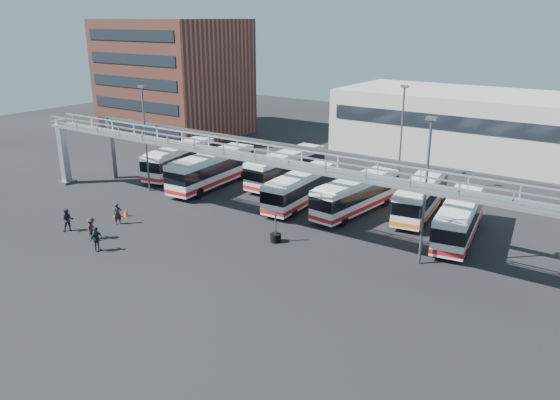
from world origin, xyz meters
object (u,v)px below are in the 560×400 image
Objects in this scene: pedestrian_c at (92,228)px; tire_stack at (276,237)px; light_pole_mid at (426,184)px; bus_1 at (180,158)px; light_pole_back at (401,133)px; bus_4 at (302,187)px; bus_2 at (212,168)px; pedestrian_d at (96,239)px; bus_3 at (286,167)px; pedestrian_a at (118,214)px; cone_left at (116,213)px; cone_right at (126,212)px; bus_5 at (356,194)px; bus_6 at (421,195)px; pedestrian_b at (68,220)px; light_pole_left at (145,133)px; bus_7 at (459,218)px.

pedestrian_c is 0.73× the size of tire_stack.
light_pole_mid is 30.68m from bus_1.
light_pole_back is 1.00× the size of bus_4.
pedestrian_d is at bearing -81.73° from bus_2.
bus_3 is 6.10× the size of pedestrian_a.
bus_4 is at bearing 45.75° from cone_left.
light_pole_back reaches higher than bus_2.
light_pole_back is 0.94× the size of bus_1.
bus_2 is 16.41× the size of cone_right.
bus_5 is at bearing 37.66° from cone_left.
bus_2 is 20.56m from bus_6.
pedestrian_c is at bearing -141.60° from pedestrian_a.
bus_5 is 1.00× the size of bus_6.
bus_1 is at bearing 162.39° from bus_2.
pedestrian_a is at bearing 4.32° from pedestrian_b.
light_pole_mid is at bearing -64.90° from pedestrian_d.
bus_2 is 11.50m from cone_left.
bus_4 reaches higher than tire_stack.
cone_right is (-20.56, -14.70, -1.38)m from bus_6.
bus_5 is (19.59, 5.79, -4.00)m from light_pole_left.
pedestrian_b is at bearing -101.64° from cone_right.
light_pole_back is 9.14m from bus_5.
bus_1 is 21.47m from tire_stack.
bus_3 is at bearing -41.40° from pedestrian_c.
tire_stack is (12.85, 4.29, -0.49)m from pedestrian_a.
light_pole_left reaches higher than bus_7.
bus_4 is 5.53× the size of pedestrian_d.
bus_1 is 13.40m from cone_right.
tire_stack reaches higher than cone_left.
pedestrian_a reaches higher than pedestrian_c.
light_pole_left is at bearing -3.11° from pedestrian_c.
light_pole_mid is at bearing -24.14° from bus_1.
light_pole_mid reaches higher than bus_6.
bus_4 reaches higher than cone_left.
pedestrian_d is at bearing -56.37° from cone_right.
bus_2 is at bearing 87.92° from cone_right.
light_pole_back is 8.09m from bus_6.
pedestrian_b is at bearing -75.80° from light_pole_left.
bus_6 is (9.77, 3.66, 0.03)m from bus_4.
bus_3 is 15.47× the size of cone_right.
tire_stack is at bearing 13.00° from cone_left.
pedestrian_c is 5.21m from cone_right.
bus_2 is at bearing -24.52° from bus_1.
pedestrian_c is at bearing -60.29° from cone_left.
light_pole_back reaches higher than bus_4.
bus_6 is 25.31m from cone_right.
cone_left is at bearing -137.32° from bus_4.
cone_right is at bearing -164.34° from bus_7.
bus_7 is at bearing 1.12° from bus_5.
bus_7 reaches higher than pedestrian_a.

